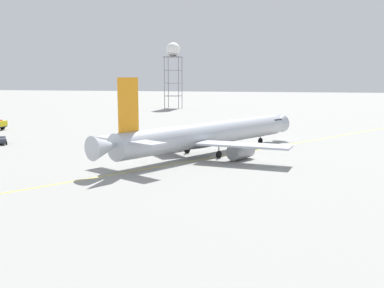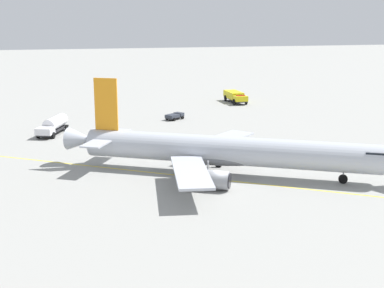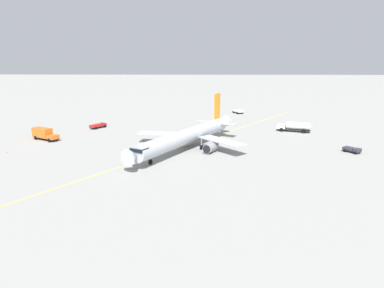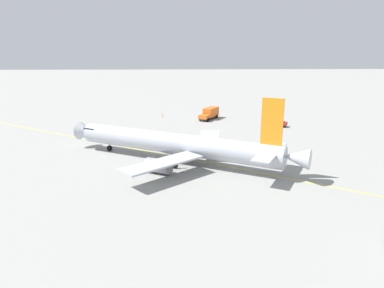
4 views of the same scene
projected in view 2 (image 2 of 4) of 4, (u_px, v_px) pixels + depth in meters
ground_plane at (224, 190)px, 61.69m from camera, size 600.00×600.00×0.00m
airliner_main at (224, 152)px, 66.99m from camera, size 26.87×39.53×11.91m
fuel_tanker_truck at (53, 125)px, 91.25m from camera, size 9.67×5.78×2.87m
baggage_truck_truck at (175, 116)px, 104.28m from camera, size 3.79×4.20×1.22m
fire_tender_truck at (235, 96)px, 125.19m from camera, size 9.46×3.23×2.50m
taxiway_centreline at (203, 178)px, 66.24m from camera, size 77.40×110.64×0.01m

